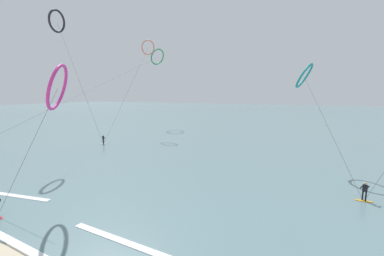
{
  "coord_description": "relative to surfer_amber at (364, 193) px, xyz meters",
  "views": [
    {
      "loc": [
        9.76,
        -0.67,
        9.3
      ],
      "look_at": [
        0.0,
        22.53,
        5.66
      ],
      "focal_mm": 22.54,
      "sensor_mm": 36.0,
      "label": 1
    }
  ],
  "objects": [
    {
      "name": "sea_water",
      "position": [
        -15.81,
        84.33,
        -0.78
      ],
      "size": [
        400.0,
        200.0,
        0.08
      ],
      "primitive_type": "cube",
      "color": "slate",
      "rests_on": "ground"
    },
    {
      "name": "surfer_amber",
      "position": [
        0.0,
        0.0,
        0.0
      ],
      "size": [
        1.4,
        0.73,
        1.7
      ],
      "rotation": [
        0.0,
        0.0,
        2.29
      ],
      "color": "orange",
      "rests_on": "ground"
    },
    {
      "name": "surfer_ivory",
      "position": [
        -37.78,
        9.71,
        0.0
      ],
      "size": [
        1.4,
        0.65,
        1.7
      ],
      "rotation": [
        0.0,
        0.0,
        5.95
      ],
      "color": "silver",
      "rests_on": "ground"
    },
    {
      "name": "kite_charcoal",
      "position": [
        -38.99,
        2.92,
        18.99
      ],
      "size": [
        1.87,
        8.5,
        21.51
      ],
      "rotation": [
        0.0,
        0.0,
        4.91
      ],
      "color": "black",
      "rests_on": "ground"
    },
    {
      "name": "kite_emerald",
      "position": [
        -42.74,
        37.72,
        18.77
      ],
      "size": [
        3.47,
        53.43,
        21.85
      ],
      "rotation": [
        0.0,
        0.0,
        4.41
      ],
      "color": "#199351",
      "rests_on": "ground"
    },
    {
      "name": "kite_teal",
      "position": [
        -4.98,
        10.28,
        10.65
      ],
      "size": [
        6.29,
        12.2,
        13.05
      ],
      "rotation": [
        0.0,
        0.0,
        4.51
      ],
      "color": "teal",
      "rests_on": "ground"
    },
    {
      "name": "kite_coral",
      "position": [
        -37.63,
        25.04,
        18.87
      ],
      "size": [
        3.38,
        15.88,
        21.41
      ],
      "rotation": [
        0.0,
        0.0,
        3.24
      ],
      "color": "#EA7260",
      "rests_on": "ground"
    },
    {
      "name": "kite_magenta",
      "position": [
        -24.57,
        -9.25,
        8.97
      ],
      "size": [
        3.53,
        6.82,
        11.79
      ],
      "rotation": [
        0.0,
        0.0,
        5.33
      ],
      "color": "#CC288E",
      "rests_on": "ground"
    },
    {
      "name": "wave_crest_near",
      "position": [
        -19.93,
        -15.6,
        -0.76
      ],
      "size": [
        17.81,
        2.13,
        0.12
      ],
      "primitive_type": "cube",
      "rotation": [
        0.0,
        0.0,
        -0.09
      ],
      "color": "white",
      "rests_on": "ground"
    },
    {
      "name": "wave_crest_mid",
      "position": [
        -12.64,
        -12.95,
        -0.76
      ],
      "size": [
        14.03,
        1.62,
        0.12
      ],
      "primitive_type": "cube",
      "rotation": [
        0.0,
        0.0,
        -0.08
      ],
      "color": "white",
      "rests_on": "ground"
    },
    {
      "name": "wave_crest_far",
      "position": [
        -30.14,
        -11.17,
        -0.76
      ],
      "size": [
        10.14,
        1.82,
        0.12
      ],
      "primitive_type": "cube",
      "rotation": [
        0.0,
        0.0,
        0.13
      ],
      "color": "white",
      "rests_on": "ground"
    }
  ]
}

